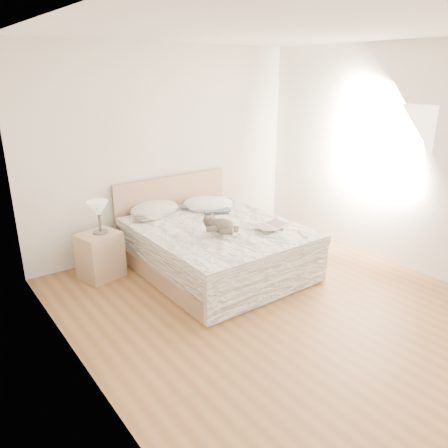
# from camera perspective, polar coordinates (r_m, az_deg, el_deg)

# --- Properties ---
(floor) EXTENTS (4.00, 4.50, 0.00)m
(floor) POSITION_cam_1_polar(r_m,az_deg,el_deg) (4.75, 7.10, -10.66)
(floor) COLOR brown
(floor) RESTS_ON ground
(ceiling) EXTENTS (4.00, 4.50, 0.00)m
(ceiling) POSITION_cam_1_polar(r_m,az_deg,el_deg) (4.13, 8.78, 23.85)
(ceiling) COLOR white
(ceiling) RESTS_ON ground
(wall_back) EXTENTS (4.00, 0.02, 2.70)m
(wall_back) POSITION_cam_1_polar(r_m,az_deg,el_deg) (6.02, -7.40, 9.54)
(wall_back) COLOR white
(wall_back) RESTS_ON ground
(wall_left) EXTENTS (0.02, 4.50, 2.70)m
(wall_left) POSITION_cam_1_polar(r_m,az_deg,el_deg) (3.22, -18.63, -0.03)
(wall_left) COLOR white
(wall_left) RESTS_ON ground
(wall_right) EXTENTS (0.02, 4.50, 2.70)m
(wall_right) POSITION_cam_1_polar(r_m,az_deg,el_deg) (5.79, 22.37, 7.87)
(wall_right) COLOR white
(wall_right) RESTS_ON ground
(window) EXTENTS (0.02, 1.30, 1.10)m
(window) POSITION_cam_1_polar(r_m,az_deg,el_deg) (5.92, 19.97, 9.38)
(window) COLOR white
(window) RESTS_ON wall_right
(bed) EXTENTS (1.72, 2.14, 1.00)m
(bed) POSITION_cam_1_polar(r_m,az_deg,el_deg) (5.44, -1.41, -2.85)
(bed) COLOR tan
(bed) RESTS_ON floor
(nightstand) EXTENTS (0.53, 0.50, 0.56)m
(nightstand) POSITION_cam_1_polar(r_m,az_deg,el_deg) (5.43, -15.89, -3.97)
(nightstand) COLOR tan
(nightstand) RESTS_ON floor
(table_lamp) EXTENTS (0.26, 0.26, 0.39)m
(table_lamp) POSITION_cam_1_polar(r_m,az_deg,el_deg) (5.25, -16.09, 1.71)
(table_lamp) COLOR #524D47
(table_lamp) RESTS_ON nightstand
(pillow_left) EXTENTS (0.71, 0.52, 0.20)m
(pillow_left) POSITION_cam_1_polar(r_m,az_deg,el_deg) (5.83, -9.07, 1.94)
(pillow_left) COLOR silver
(pillow_left) RESTS_ON bed
(pillow_middle) EXTENTS (0.60, 0.46, 0.17)m
(pillow_middle) POSITION_cam_1_polar(r_m,az_deg,el_deg) (6.05, -2.86, 2.81)
(pillow_middle) COLOR white
(pillow_middle) RESTS_ON bed
(pillow_right) EXTENTS (0.73, 0.58, 0.20)m
(pillow_right) POSITION_cam_1_polar(r_m,az_deg,el_deg) (5.95, -1.84, 2.56)
(pillow_right) COLOR white
(pillow_right) RESTS_ON bed
(blouse) EXTENTS (0.73, 0.75, 0.02)m
(blouse) POSITION_cam_1_polar(r_m,az_deg,el_deg) (5.90, -1.28, 2.29)
(blouse) COLOR #354B6A
(blouse) RESTS_ON bed
(photo_book) EXTENTS (0.39, 0.30, 0.03)m
(photo_book) POSITION_cam_1_polar(r_m,az_deg,el_deg) (5.54, -10.00, 0.85)
(photo_book) COLOR silver
(photo_book) RESTS_ON bed
(childrens_book) EXTENTS (0.43, 0.31, 0.03)m
(childrens_book) POSITION_cam_1_polar(r_m,az_deg,el_deg) (5.18, 6.05, -0.26)
(childrens_book) COLOR #F2E0C2
(childrens_book) RESTS_ON bed
(teddy_bear) EXTENTS (0.38, 0.44, 0.19)m
(teddy_bear) POSITION_cam_1_polar(r_m,az_deg,el_deg) (4.92, -0.22, -1.01)
(teddy_bear) COLOR brown
(teddy_bear) RESTS_ON bed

